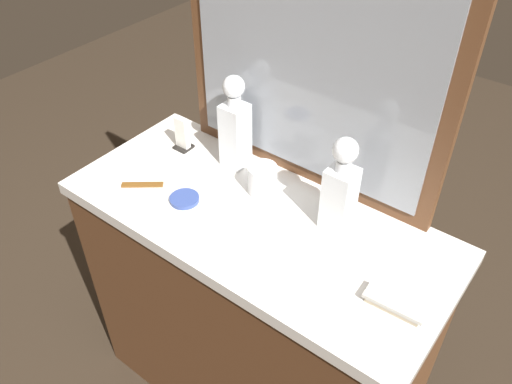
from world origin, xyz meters
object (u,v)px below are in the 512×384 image
silver_brush_rear (395,304)px  crystal_decanter_far_left (340,193)px  crystal_decanter_center (235,130)px  tortoiseshell_comb (142,185)px  napkin_holder (182,136)px  crystal_tumbler_rear (262,180)px  porcelain_dish (184,199)px

silver_brush_rear → crystal_decanter_far_left: bearing=147.7°
crystal_decanter_far_left → crystal_decanter_center: size_ratio=0.94×
crystal_decanter_far_left → crystal_decanter_center: bearing=172.4°
tortoiseshell_comb → napkin_holder: (-0.04, 0.21, 0.04)m
crystal_decanter_far_left → crystal_tumbler_rear: crystal_decanter_far_left is taller
silver_brush_rear → napkin_holder: size_ratio=1.29×
porcelain_dish → crystal_decanter_center: bearing=89.2°
silver_brush_rear → tortoiseshell_comb: bearing=-176.8°
crystal_decanter_far_left → tortoiseshell_comb: crystal_decanter_far_left is taller
porcelain_dish → napkin_holder: 0.26m
crystal_decanter_far_left → crystal_tumbler_rear: bearing=-178.2°
crystal_decanter_center → silver_brush_rear: crystal_decanter_center is taller
silver_brush_rear → napkin_holder: bearing=168.4°
crystal_decanter_far_left → silver_brush_rear: size_ratio=1.91×
tortoiseshell_comb → porcelain_dish: bearing=10.1°
porcelain_dish → napkin_holder: bearing=134.1°
tortoiseshell_comb → napkin_holder: napkin_holder is taller
crystal_tumbler_rear → tortoiseshell_comb: bearing=-146.7°
crystal_decanter_far_left → napkin_holder: bearing=178.8°
crystal_decanter_center → porcelain_dish: 0.25m
crystal_decanter_center → crystal_tumbler_rear: crystal_decanter_center is taller
crystal_tumbler_rear → silver_brush_rear: (0.48, -0.15, -0.03)m
crystal_tumbler_rear → crystal_decanter_center: bearing=157.9°
napkin_holder → crystal_tumbler_rear: bearing=-3.4°
silver_brush_rear → napkin_holder: (-0.80, 0.17, 0.03)m
porcelain_dish → tortoiseshell_comb: bearing=-169.9°
porcelain_dish → tortoiseshell_comb: porcelain_dish is taller
crystal_tumbler_rear → napkin_holder: bearing=176.6°
silver_brush_rear → crystal_tumbler_rear: bearing=163.0°
crystal_tumbler_rear → porcelain_dish: crystal_tumbler_rear is taller
crystal_decanter_center → crystal_tumbler_rear: 0.17m
crystal_decanter_far_left → porcelain_dish: size_ratio=3.28×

